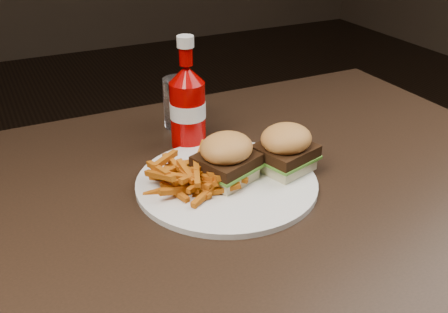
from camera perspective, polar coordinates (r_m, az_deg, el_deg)
name	(u,v)px	position (r m, az deg, el deg)	size (l,w,h in m)	color
dining_table	(223,197)	(0.88, -0.14, -4.47)	(1.20, 0.80, 0.04)	black
plate	(227,183)	(0.88, 0.29, -2.88)	(0.30, 0.30, 0.01)	white
sandwich_half_a	(226,174)	(0.87, 0.27, -1.86)	(0.08, 0.08, 0.02)	#F4EAB4
sandwich_half_b	(285,163)	(0.91, 6.62, -0.76)	(0.08, 0.08, 0.02)	#F7EDBC
fries_pile	(191,174)	(0.85, -3.64, -1.91)	(0.12, 0.12, 0.05)	#AA490B
ketchup_bottle	(188,116)	(0.99, -3.95, 4.41)	(0.07, 0.07, 0.13)	#990100
tumbler	(179,102)	(1.07, -4.90, 5.89)	(0.06, 0.06, 0.10)	white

